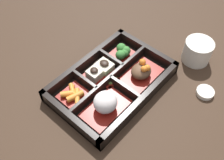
# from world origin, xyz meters

# --- Properties ---
(ground_plane) EXTENTS (3.00, 3.00, 0.00)m
(ground_plane) POSITION_xyz_m (0.00, 0.00, 0.00)
(ground_plane) COLOR #382619
(bento_base) EXTENTS (0.31, 0.21, 0.01)m
(bento_base) POSITION_xyz_m (0.00, 0.00, 0.01)
(bento_base) COLOR black
(bento_base) RESTS_ON ground_plane
(bento_rim) EXTENTS (0.31, 0.21, 0.04)m
(bento_rim) POSITION_xyz_m (-0.00, -0.00, 0.02)
(bento_rim) COLOR black
(bento_rim) RESTS_ON ground_plane
(bowl_stew) EXTENTS (0.12, 0.07, 0.05)m
(bowl_stew) POSITION_xyz_m (-0.07, 0.04, 0.03)
(bowl_stew) COLOR maroon
(bowl_stew) RESTS_ON bento_base
(bowl_rice) EXTENTS (0.12, 0.07, 0.06)m
(bowl_rice) POSITION_xyz_m (0.07, 0.04, 0.04)
(bowl_rice) COLOR maroon
(bowl_rice) RESTS_ON bento_base
(bowl_greens) EXTENTS (0.07, 0.06, 0.03)m
(bowl_greens) POSITION_xyz_m (-0.10, -0.04, 0.03)
(bowl_greens) COLOR maroon
(bowl_greens) RESTS_ON bento_base
(bowl_tofu) EXTENTS (0.08, 0.06, 0.04)m
(bowl_tofu) POSITION_xyz_m (-0.00, -0.05, 0.02)
(bowl_tofu) COLOR maroon
(bowl_tofu) RESTS_ON bento_base
(bowl_carrots) EXTENTS (0.07, 0.07, 0.02)m
(bowl_carrots) POSITION_xyz_m (0.10, -0.05, 0.02)
(bowl_carrots) COLOR maroon
(bowl_carrots) RESTS_ON bento_base
(bowl_pickles) EXTENTS (0.04, 0.03, 0.01)m
(bowl_pickles) POSITION_xyz_m (-0.00, -0.01, 0.02)
(bowl_pickles) COLOR maroon
(bowl_pickles) RESTS_ON bento_base
(tea_cup) EXTENTS (0.08, 0.08, 0.06)m
(tea_cup) POSITION_xyz_m (-0.23, 0.12, 0.03)
(tea_cup) COLOR beige
(tea_cup) RESTS_ON ground_plane
(sauce_dish) EXTENTS (0.05, 0.05, 0.01)m
(sauce_dish) POSITION_xyz_m (-0.14, 0.20, 0.01)
(sauce_dish) COLOR beige
(sauce_dish) RESTS_ON ground_plane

